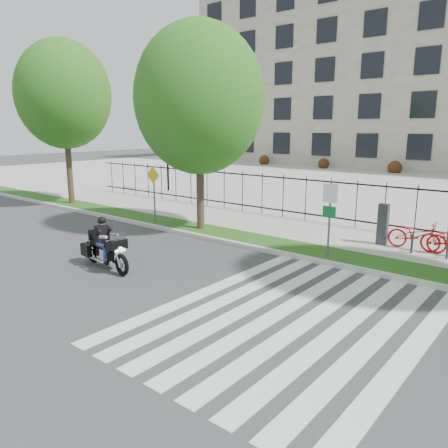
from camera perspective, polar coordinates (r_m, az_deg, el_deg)
The scene contains 13 objects.
ground at distance 13.39m, azimuth -9.18°, elevation -6.45°, with size 120.00×120.00×0.00m, color #39393B.
curb at distance 16.24m, azimuth 1.70°, elevation -2.62°, with size 60.00×0.20×0.15m, color #B9B5AE.
grass_verge at distance 16.90m, azimuth 3.46°, elevation -2.03°, with size 60.00×1.50×0.15m, color #1A4E13.
sidewalk at distance 18.92m, azimuth 7.92°, elevation -0.54°, with size 60.00×3.50×0.15m, color gray.
plaza at distance 34.92m, azimuth 23.27°, elevation 4.51°, with size 80.00×34.00×0.10m, color gray.
crosswalk_stripes at distance 10.50m, azimuth 8.99°, elevation -11.90°, with size 5.70×8.00×0.01m, color silver, non-canonical shape.
iron_fence at distance 20.20m, azimuth 10.62°, elevation 3.30°, with size 30.00×0.06×2.00m, color black, non-canonical shape.
lamp_post_left at distance 29.65m, azimuth -7.44°, elevation 10.30°, with size 1.06×0.70×4.25m.
street_tree_0 at distance 25.71m, azimuth -20.20°, elevation 15.57°, with size 5.00×5.00×8.74m.
street_tree_1 at distance 18.03m, azimuth -3.26°, elevation 15.98°, with size 5.20×5.20×8.26m.
sign_pole_regulatory at distance 14.52m, azimuth 13.63°, elevation 1.94°, with size 0.50×0.09×2.50m.
sign_pole_warning at distance 19.67m, azimuth -9.16°, elevation 4.86°, with size 0.78×0.09×2.49m.
motorcycle_rider at distance 14.06m, azimuth -15.20°, elevation -3.04°, with size 2.53×0.88×1.96m.
Camera 1 is at (9.57, -8.31, 4.33)m, focal length 35.00 mm.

